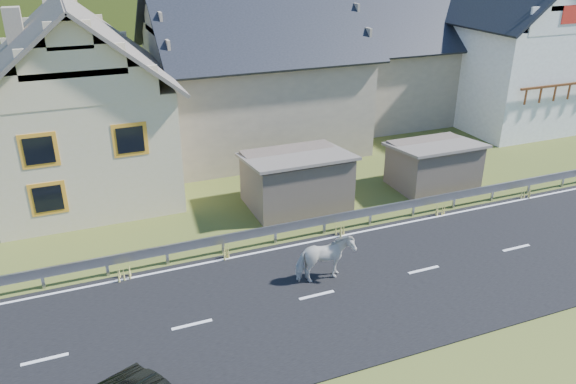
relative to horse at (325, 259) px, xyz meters
name	(u,v)px	position (x,y,z in m)	size (l,w,h in m)	color
ground	(423,271)	(3.41, -0.70, -0.84)	(160.00, 160.00, 0.00)	#333E16
road	(423,270)	(3.41, -0.70, -0.82)	(60.00, 7.00, 0.04)	black
lane_markings	(424,270)	(3.41, -0.70, -0.79)	(60.00, 6.60, 0.01)	silver
guardrail	(371,212)	(3.41, 2.98, -0.28)	(28.10, 0.09, 0.75)	#93969B
shed_left	(296,181)	(1.41, 5.80, 0.26)	(4.30, 3.30, 2.40)	#6C5C4F
shed_right	(433,166)	(7.91, 5.30, 0.16)	(3.80, 2.90, 2.20)	#6C5C4F
house_cream	(75,92)	(-6.60, 11.30, 3.52)	(7.80, 9.80, 8.30)	beige
house_stone_a	(252,58)	(2.41, 14.30, 3.79)	(10.80, 9.80, 8.90)	gray
house_stone_b	(395,47)	(12.41, 16.30, 3.40)	(9.80, 8.80, 8.10)	gray
house_white	(508,35)	(18.41, 13.30, 4.22)	(8.80, 10.80, 9.70)	white
mountain	(109,43)	(8.41, 179.30, -20.84)	(440.00, 280.00, 260.00)	#253A0E
horse	(325,259)	(0.00, 0.00, 0.00)	(1.89, 0.86, 1.60)	beige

